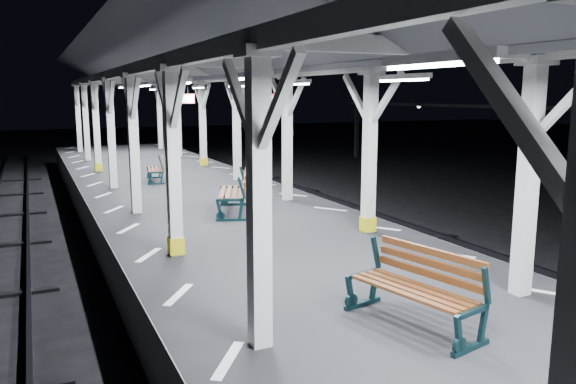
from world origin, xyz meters
TOP-DOWN VIEW (x-y plane):
  - ground at (0.00, 0.00)m, footprint 120.00×120.00m
  - platform at (0.00, 0.00)m, footprint 6.00×50.00m
  - hazard_stripes_left at (-2.45, 0.00)m, footprint 1.00×48.00m
  - hazard_stripes_right at (2.45, 0.00)m, footprint 1.00×48.00m
  - track_right at (5.00, 0.00)m, footprint 2.20×60.00m
  - canopy at (0.00, -0.02)m, footprint 5.40×49.00m
  - bench_near at (-0.01, -2.26)m, footprint 1.02×1.85m
  - bench_mid at (0.19, 4.96)m, footprint 1.31×2.00m
  - bench_far at (-0.49, 10.77)m, footprint 0.79×1.55m

SIDE VIEW (x-z plane):
  - ground at x=0.00m, z-range 0.00..0.00m
  - track_right at x=5.00m, z-range 0.00..0.16m
  - platform at x=0.00m, z-range 0.00..1.00m
  - hazard_stripes_left at x=-2.45m, z-range 1.00..1.01m
  - hazard_stripes_right at x=2.45m, z-range 1.00..1.01m
  - bench_far at x=-0.49m, z-range 1.03..1.83m
  - bench_near at x=-0.01m, z-range 1.03..1.98m
  - bench_mid at x=0.19m, z-range 1.03..2.05m
  - canopy at x=0.00m, z-range 2.24..6.89m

